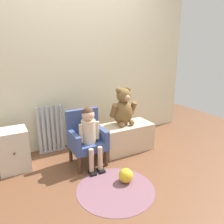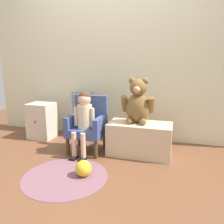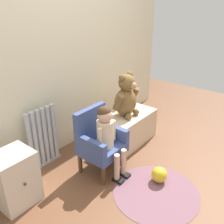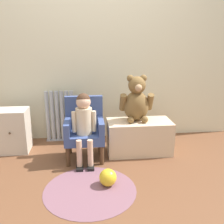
{
  "view_description": "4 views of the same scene",
  "coord_description": "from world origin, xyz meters",
  "views": [
    {
      "loc": [
        -1.05,
        -1.78,
        1.42
      ],
      "look_at": [
        0.24,
        0.57,
        0.61
      ],
      "focal_mm": 35.0,
      "sensor_mm": 36.0,
      "label": 1
    },
    {
      "loc": [
        0.88,
        -1.8,
        1.05
      ],
      "look_at": [
        0.17,
        0.56,
        0.5
      ],
      "focal_mm": 35.0,
      "sensor_mm": 36.0,
      "label": 2
    },
    {
      "loc": [
        -1.76,
        -0.91,
        1.69
      ],
      "look_at": [
        0.13,
        0.6,
        0.55
      ],
      "focal_mm": 40.0,
      "sensor_mm": 36.0,
      "label": 3
    },
    {
      "loc": [
        -0.1,
        -2.03,
        1.25
      ],
      "look_at": [
        0.17,
        0.58,
        0.5
      ],
      "focal_mm": 40.0,
      "sensor_mm": 36.0,
      "label": 4
    }
  ],
  "objects": [
    {
      "name": "child_armchair",
      "position": [
        -0.13,
        0.56,
        0.34
      ],
      "size": [
        0.42,
        0.38,
        0.67
      ],
      "color": "#3A4D83",
      "rests_on": "ground_plane"
    },
    {
      "name": "back_wall",
      "position": [
        0.0,
        1.19,
        1.2
      ],
      "size": [
        3.8,
        0.05,
        2.4
      ],
      "primitive_type": "cube",
      "color": "beige",
      "rests_on": "ground_plane"
    },
    {
      "name": "ground_plane",
      "position": [
        0.0,
        0.0,
        0.0
      ],
      "size": [
        6.0,
        6.0,
        0.0
      ],
      "primitive_type": "plane",
      "color": "brown"
    },
    {
      "name": "radiator",
      "position": [
        -0.45,
        1.07,
        0.33
      ],
      "size": [
        0.37,
        0.05,
        0.66
      ],
      "color": "#A7AEB7",
      "rests_on": "ground_plane"
    },
    {
      "name": "child_figure",
      "position": [
        -0.13,
        0.45,
        0.49
      ],
      "size": [
        0.25,
        0.35,
        0.74
      ],
      "color": "beige",
      "rests_on": "ground_plane"
    },
    {
      "name": "floor_rug",
      "position": [
        -0.09,
        -0.11,
        0.0
      ],
      "size": [
        0.81,
        0.81,
        0.01
      ],
      "primitive_type": "cylinder",
      "color": "#774F5D",
      "rests_on": "ground_plane"
    },
    {
      "name": "large_teddy_bear",
      "position": [
        0.45,
        0.65,
        0.61
      ],
      "size": [
        0.38,
        0.27,
        0.52
      ],
      "color": "brown",
      "rests_on": "low_bench"
    },
    {
      "name": "toy_ball",
      "position": [
        0.07,
        -0.05,
        0.08
      ],
      "size": [
        0.16,
        0.16,
        0.16
      ],
      "primitive_type": "sphere",
      "color": "gold",
      "rests_on": "ground_plane"
    },
    {
      "name": "low_bench",
      "position": [
        0.49,
        0.62,
        0.19
      ],
      "size": [
        0.73,
        0.37,
        0.38
      ],
      "primitive_type": "cube",
      "color": "beige",
      "rests_on": "ground_plane"
    },
    {
      "name": "small_dresser",
      "position": [
        -0.95,
        0.8,
        0.25
      ],
      "size": [
        0.34,
        0.32,
        0.5
      ],
      "color": "beige",
      "rests_on": "ground_plane"
    }
  ]
}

